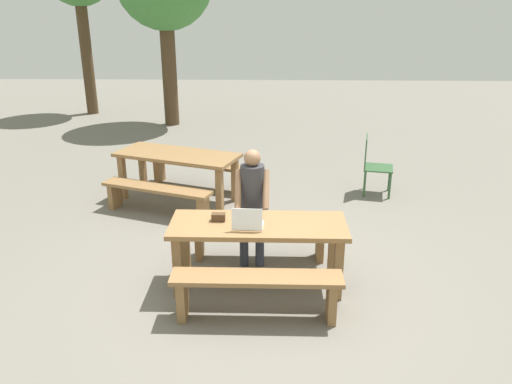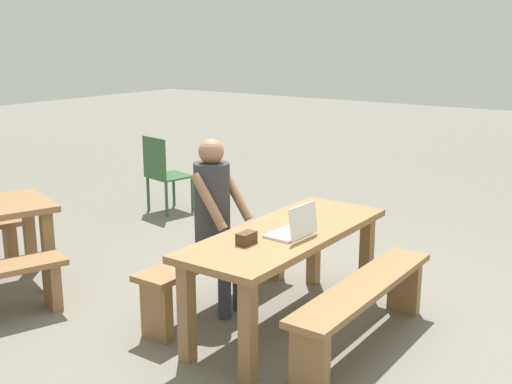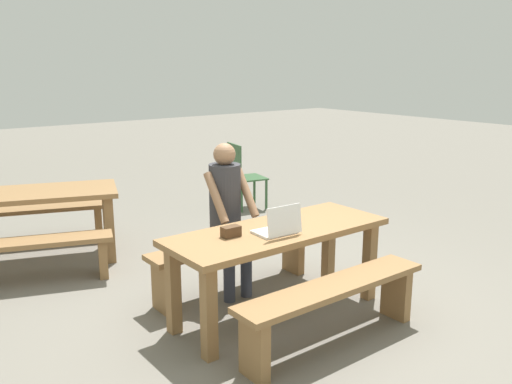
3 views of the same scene
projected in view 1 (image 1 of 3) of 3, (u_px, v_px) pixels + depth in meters
name	position (u px, v px, depth m)	size (l,w,h in m)	color
ground_plane	(258.00, 285.00, 5.51)	(30.00, 30.00, 0.00)	slate
picnic_table_front	(258.00, 234.00, 5.29)	(1.83, 0.69, 0.73)	olive
bench_near	(257.00, 287.00, 4.81)	(1.62, 0.30, 0.47)	olive
bench_far	(259.00, 231.00, 5.96)	(1.62, 0.30, 0.47)	olive
laptop	(248.00, 223.00, 5.12)	(0.32, 0.27, 0.24)	white
small_pouch	(218.00, 217.00, 5.30)	(0.14, 0.08, 0.08)	#4C331E
person_seated	(252.00, 199.00, 5.78)	(0.38, 0.39, 1.34)	#333847
plastic_chair	(373.00, 164.00, 7.95)	(0.52, 0.52, 0.92)	#335933
picnic_table_mid	(177.00, 161.00, 7.64)	(1.98, 1.32, 0.74)	olive
bench_mid_south	(157.00, 194.00, 7.21)	(1.66, 0.84, 0.42)	olive
bench_mid_north	(197.00, 168.00, 8.29)	(1.66, 0.84, 0.42)	olive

